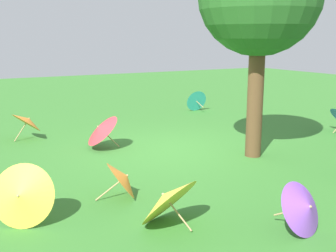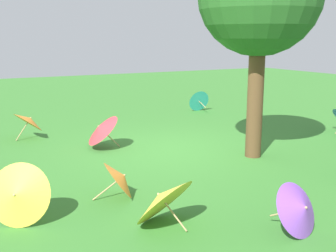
% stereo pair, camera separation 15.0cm
% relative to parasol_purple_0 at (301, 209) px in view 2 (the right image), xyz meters
% --- Properties ---
extents(ground, '(40.00, 40.00, 0.00)m').
position_rel_parasol_purple_0_xyz_m(ground, '(-0.63, -4.41, -0.37)').
color(ground, '#387A2D').
extents(parasol_purple_0, '(0.85, 0.78, 0.73)m').
position_rel_parasol_purple_0_xyz_m(parasol_purple_0, '(0.00, 0.00, 0.00)').
color(parasol_purple_0, tan).
rests_on(parasol_purple_0, ground).
extents(parasol_orange_0, '(0.85, 0.92, 0.79)m').
position_rel_parasol_purple_0_xyz_m(parasol_orange_0, '(2.15, -7.14, 0.12)').
color(parasol_orange_0, tan).
rests_on(parasol_orange_0, ground).
extents(parasol_yellow_0, '(1.19, 1.11, 0.79)m').
position_rel_parasol_purple_0_xyz_m(parasol_yellow_0, '(1.47, -1.10, 0.03)').
color(parasol_yellow_0, tan).
rests_on(parasol_yellow_0, ground).
extents(parasol_yellow_2, '(1.00, 0.95, 0.89)m').
position_rel_parasol_purple_0_xyz_m(parasol_yellow_2, '(3.21, -2.04, 0.08)').
color(parasol_yellow_2, tan).
rests_on(parasol_yellow_2, ground).
extents(parasol_orange_2, '(0.80, 0.82, 0.67)m').
position_rel_parasol_purple_0_xyz_m(parasol_orange_2, '(1.58, -2.32, -0.03)').
color(parasol_orange_2, tan).
rests_on(parasol_orange_2, ground).
extents(parasol_teal_1, '(0.78, 0.78, 0.76)m').
position_rel_parasol_purple_0_xyz_m(parasol_teal_1, '(-3.86, -8.63, 0.01)').
color(parasol_teal_1, tan).
rests_on(parasol_teal_1, ground).
extents(parasol_red_0, '(0.87, 0.96, 0.85)m').
position_rel_parasol_purple_0_xyz_m(parasol_red_0, '(0.87, -5.35, 0.12)').
color(parasol_red_0, tan).
rests_on(parasol_red_0, ground).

